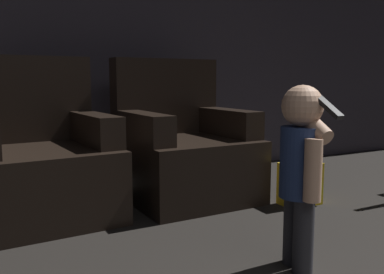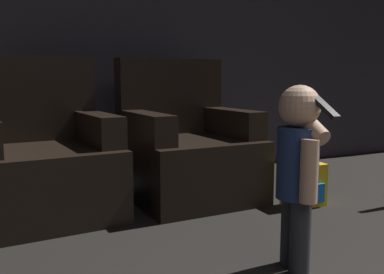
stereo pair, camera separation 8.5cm
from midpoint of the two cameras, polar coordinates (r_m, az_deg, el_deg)
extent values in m
cube|color=#3D3842|center=(3.97, -5.39, 13.84)|extent=(8.40, 0.05, 2.60)
cube|color=black|center=(2.88, -18.16, -5.70)|extent=(0.93, 0.95, 0.45)
cube|color=black|center=(3.16, -19.83, 4.83)|extent=(0.86, 0.24, 0.58)
cube|color=black|center=(2.91, -11.74, 1.14)|extent=(0.23, 0.72, 0.20)
cube|color=black|center=(3.14, 0.55, -4.23)|extent=(0.90, 0.92, 0.45)
cube|color=black|center=(3.39, -2.27, 5.44)|extent=(0.86, 0.21, 0.58)
cube|color=black|center=(2.94, -5.39, 1.34)|extent=(0.20, 0.72, 0.20)
cube|color=black|center=(3.26, 5.93, 1.95)|extent=(0.20, 0.72, 0.20)
cylinder|color=#28282D|center=(2.12, 14.17, -11.94)|extent=(0.09, 0.09, 0.34)
cylinder|color=#28282D|center=(2.03, 15.39, -12.85)|extent=(0.09, 0.09, 0.34)
cylinder|color=navy|center=(1.98, 15.10, -3.36)|extent=(0.19, 0.19, 0.32)
sphere|color=tan|center=(1.95, 15.36, 3.99)|extent=(0.19, 0.19, 0.19)
cylinder|color=tan|center=(1.89, 16.59, -4.41)|extent=(0.08, 0.08, 0.27)
cylinder|color=tan|center=(1.97, 16.00, 2.13)|extent=(0.08, 0.27, 0.20)
cube|color=black|center=(1.88, 18.38, 3.85)|extent=(0.04, 0.16, 0.10)
cube|color=yellow|center=(3.10, 15.44, -6.12)|extent=(0.28, 0.17, 0.29)
cube|color=blue|center=(3.04, 16.53, -7.29)|extent=(0.20, 0.02, 0.13)
camera|label=1|loc=(0.04, -88.99, 0.14)|focal=40.00mm
camera|label=2|loc=(0.04, 91.01, -0.14)|focal=40.00mm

